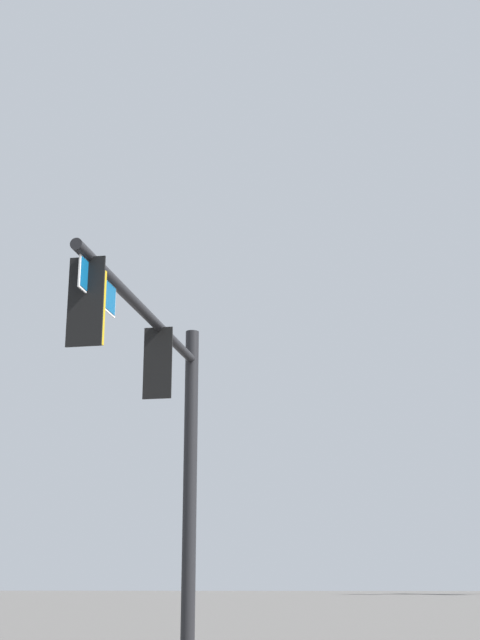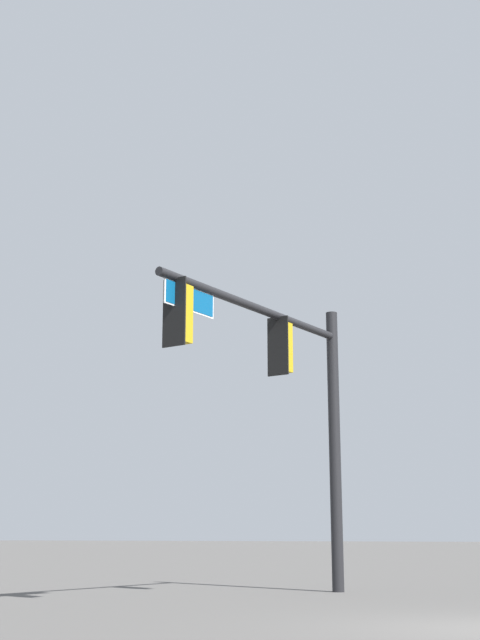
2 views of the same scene
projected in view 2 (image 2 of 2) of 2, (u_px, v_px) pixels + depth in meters
signal_pole_near at (288, 384)px, 19.51m from camera, size 6.76×0.85×6.53m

